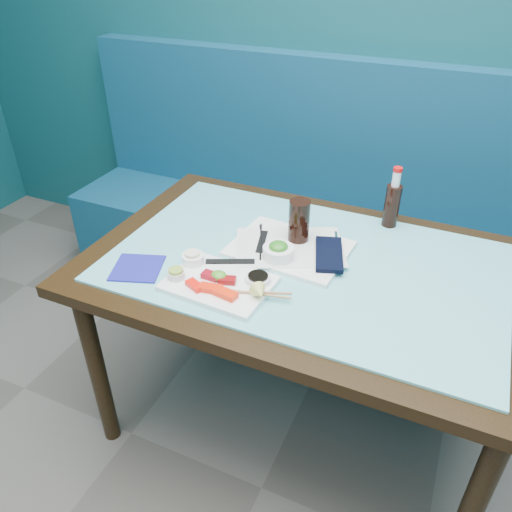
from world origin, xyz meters
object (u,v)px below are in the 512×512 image
at_px(dining_table, 304,284).
at_px(seaweed_bowl, 278,253).
at_px(serving_tray, 289,249).
at_px(booth_bench, 358,238).
at_px(cola_bottle_body, 392,206).
at_px(blue_napkin, 138,268).
at_px(cola_glass, 299,221).
at_px(sashimi_plate, 219,283).

bearing_deg(dining_table, seaweed_bowl, -155.04).
bearing_deg(serving_tray, booth_bench, 89.29).
bearing_deg(cola_bottle_body, seaweed_bowl, -125.88).
distance_m(booth_bench, dining_table, 0.89).
distance_m(serving_tray, cola_bottle_body, 0.41).
bearing_deg(dining_table, serving_tray, 151.58).
bearing_deg(seaweed_bowl, blue_napkin, -150.52).
relative_size(serving_tray, blue_napkin, 2.52).
xyz_separation_m(serving_tray, seaweed_bowl, (-0.01, -0.07, 0.03)).
distance_m(cola_bottle_body, blue_napkin, 0.90).
height_order(dining_table, serving_tray, serving_tray).
relative_size(dining_table, cola_bottle_body, 9.14).
relative_size(serving_tray, cola_glass, 2.57).
bearing_deg(cola_glass, cola_bottle_body, 44.46).
height_order(booth_bench, serving_tray, booth_bench).
bearing_deg(blue_napkin, seaweed_bowl, 29.48).
relative_size(serving_tray, cola_bottle_body, 2.43).
distance_m(sashimi_plate, cola_bottle_body, 0.69).
distance_m(booth_bench, sashimi_plate, 1.15).
relative_size(booth_bench, sashimi_plate, 9.79).
bearing_deg(cola_bottle_body, cola_glass, -135.54).
bearing_deg(blue_napkin, cola_bottle_body, 42.15).
xyz_separation_m(dining_table, cola_glass, (-0.06, 0.09, 0.18)).
height_order(dining_table, seaweed_bowl, seaweed_bowl).
height_order(serving_tray, cola_bottle_body, cola_bottle_body).
bearing_deg(cola_glass, serving_tray, -100.30).
height_order(sashimi_plate, serving_tray, sashimi_plate).
distance_m(dining_table, sashimi_plate, 0.31).
height_order(cola_glass, blue_napkin, cola_glass).
height_order(seaweed_bowl, cola_glass, cola_glass).
bearing_deg(cola_glass, sashimi_plate, -112.34).
relative_size(seaweed_bowl, blue_napkin, 0.67).
bearing_deg(blue_napkin, sashimi_plate, 5.58).
bearing_deg(serving_tray, sashimi_plate, -110.34).
xyz_separation_m(serving_tray, blue_napkin, (-0.40, -0.29, -0.00)).
bearing_deg(dining_table, blue_napkin, -151.27).
relative_size(cola_glass, cola_bottle_body, 0.94).
xyz_separation_m(dining_table, seaweed_bowl, (-0.08, -0.04, 0.12)).
height_order(booth_bench, seaweed_bowl, booth_bench).
relative_size(booth_bench, cola_glass, 20.74).
xyz_separation_m(booth_bench, serving_tray, (-0.07, -0.80, 0.39)).
distance_m(seaweed_bowl, cola_bottle_body, 0.47).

